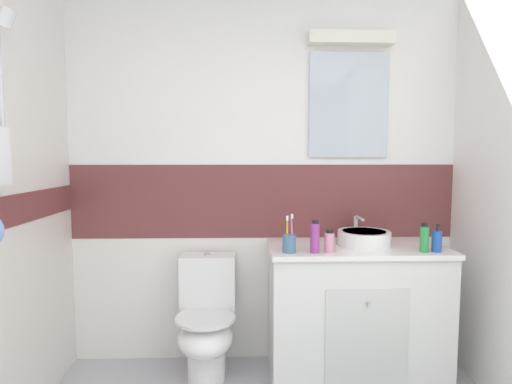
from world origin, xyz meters
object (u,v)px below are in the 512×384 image
object	(u,v)px
toilet	(206,322)
lotion_bottle_short	(329,242)
sink_basin	(364,237)
shampoo_bottle_tall	(315,237)
soap_dispenser	(437,241)
deodorant_spray_can	(424,238)
toothbrush_cup	(289,242)

from	to	relation	value
toilet	lotion_bottle_short	world-z (taller)	lotion_bottle_short
lotion_bottle_short	sink_basin	bearing A→B (deg)	35.02
shampoo_bottle_tall	soap_dispenser	bearing A→B (deg)	0.48
toilet	deodorant_spray_can	distance (m)	1.43
sink_basin	deodorant_spray_can	bearing A→B (deg)	-32.20
sink_basin	soap_dispenser	size ratio (longest dim) A/B	2.27
lotion_bottle_short	toilet	bearing A→B (deg)	164.86
deodorant_spray_can	toilet	bearing A→B (deg)	170.77
toothbrush_cup	sink_basin	bearing A→B (deg)	19.73
toilet	shampoo_bottle_tall	size ratio (longest dim) A/B	4.03
toilet	sink_basin	bearing A→B (deg)	-1.20
deodorant_spray_can	lotion_bottle_short	bearing A→B (deg)	178.91
toothbrush_cup	soap_dispenser	world-z (taller)	toothbrush_cup
soap_dispenser	shampoo_bottle_tall	world-z (taller)	shampoo_bottle_tall
toilet	shampoo_bottle_tall	world-z (taller)	shampoo_bottle_tall
shampoo_bottle_tall	lotion_bottle_short	distance (m)	0.09
sink_basin	lotion_bottle_short	world-z (taller)	sink_basin
lotion_bottle_short	deodorant_spray_can	bearing A→B (deg)	-1.09
sink_basin	soap_dispenser	bearing A→B (deg)	-26.08
shampoo_bottle_tall	deodorant_spray_can	distance (m)	0.64
sink_basin	shampoo_bottle_tall	world-z (taller)	shampoo_bottle_tall
sink_basin	toilet	distance (m)	1.13
soap_dispenser	lotion_bottle_short	bearing A→B (deg)	179.50
sink_basin	shampoo_bottle_tall	bearing A→B (deg)	-150.91
toothbrush_cup	soap_dispenser	xyz separation A→B (m)	(0.86, -0.01, 0.00)
sink_basin	deodorant_spray_can	world-z (taller)	deodorant_spray_can
toothbrush_cup	deodorant_spray_can	xyz separation A→B (m)	(0.79, -0.01, 0.02)
toothbrush_cup	lotion_bottle_short	world-z (taller)	toothbrush_cup
toothbrush_cup	deodorant_spray_can	bearing A→B (deg)	-1.01
sink_basin	lotion_bottle_short	size ratio (longest dim) A/B	2.78
toilet	deodorant_spray_can	world-z (taller)	deodorant_spray_can
sink_basin	soap_dispenser	xyz separation A→B (m)	(0.38, -0.18, 0.01)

